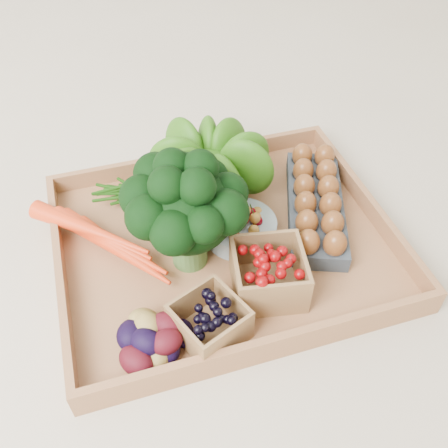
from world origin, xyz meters
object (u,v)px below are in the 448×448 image
object	(u,v)px
tray	(224,245)
egg_carton	(315,207)
cherry_bowl	(240,229)
broccoli	(188,228)

from	to	relation	value
tray	egg_carton	size ratio (longest dim) A/B	2.04
cherry_bowl	tray	bearing A→B (deg)	-165.84
tray	cherry_bowl	xyz separation A→B (m)	(0.03, 0.01, 0.02)
tray	cherry_bowl	size ratio (longest dim) A/B	4.46
broccoli	cherry_bowl	xyz separation A→B (m)	(0.10, 0.03, -0.06)
egg_carton	tray	bearing A→B (deg)	-152.28
egg_carton	broccoli	bearing A→B (deg)	-149.42
cherry_bowl	egg_carton	xyz separation A→B (m)	(0.14, 0.01, -0.00)
broccoli	cherry_bowl	bearing A→B (deg)	16.00
cherry_bowl	egg_carton	world-z (taller)	cherry_bowl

